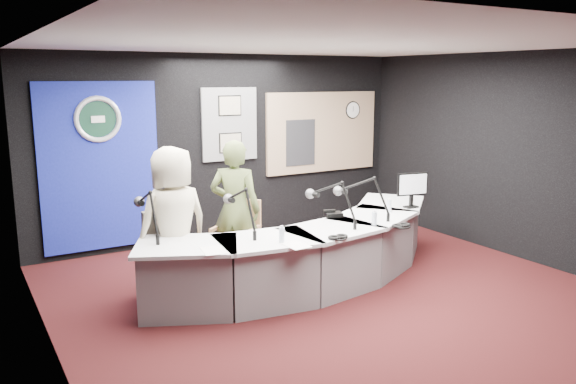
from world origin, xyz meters
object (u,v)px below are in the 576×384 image
armchair_left (175,261)px  armchair_right (236,242)px  broadcast_desk (309,253)px  person_man (174,224)px  person_woman (235,210)px

armchair_left → armchair_right: armchair_right is taller
armchair_left → broadcast_desk: bearing=-13.5°
person_man → broadcast_desk: bearing=157.6°
broadcast_desk → person_woman: 1.05m
armchair_left → armchair_right: (0.88, 0.26, 0.02)m
armchair_left → person_woman: size_ratio=0.50×
person_man → person_woman: size_ratio=1.00×
person_woman → armchair_right: bearing=-0.0°
person_woman → armchair_left: bearing=58.4°
armchair_right → person_man: (-0.88, -0.26, 0.41)m
broadcast_desk → armchair_left: armchair_left is taller
armchair_left → person_man: (0.00, 0.00, 0.43)m
armchair_right → person_man: person_man is taller
armchair_left → person_woman: (0.88, 0.26, 0.43)m
person_man → armchair_left: bearing=180.0°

